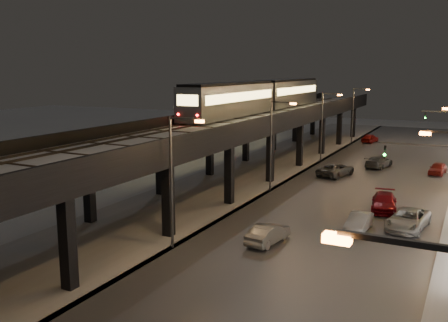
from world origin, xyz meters
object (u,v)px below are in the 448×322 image
at_px(car_mid_dark, 379,162).
at_px(car_onc_white, 384,203).
at_px(subway_train, 263,95).
at_px(car_near_white, 268,234).
at_px(car_onc_red, 438,169).
at_px(car_mid_silver, 336,170).
at_px(car_far_white, 370,139).
at_px(car_onc_silver, 359,223).
at_px(car_onc_dark, 408,220).

xyz_separation_m(car_mid_dark, car_onc_white, (3.80, -19.37, -0.02)).
bearing_deg(subway_train, car_near_white, -66.83).
relative_size(car_onc_white, car_onc_red, 1.27).
xyz_separation_m(car_mid_silver, car_onc_white, (7.27, -12.12, -0.03)).
height_order(car_mid_dark, car_far_white, car_mid_dark).
xyz_separation_m(car_near_white, car_mid_dark, (2.06, 31.47, 0.05)).
height_order(car_near_white, car_mid_silver, car_mid_silver).
bearing_deg(car_onc_white, subway_train, 127.11).
bearing_deg(car_onc_silver, subway_train, 127.35).
bearing_deg(car_onc_dark, car_mid_dark, 111.85).
bearing_deg(car_near_white, subway_train, -59.95).
bearing_deg(subway_train, car_mid_dark, 1.61).
height_order(subway_train, car_onc_dark, subway_train).
bearing_deg(car_onc_dark, car_near_white, -130.10).
bearing_deg(car_onc_red, car_mid_dark, 176.73).
relative_size(car_onc_silver, car_onc_dark, 0.74).
height_order(car_onc_silver, car_onc_red, car_onc_red).
xyz_separation_m(car_near_white, car_onc_dark, (8.31, 7.70, 0.05)).
xyz_separation_m(car_onc_dark, car_onc_white, (-2.46, 4.40, -0.02)).
distance_m(subway_train, car_mid_silver, 15.76).
bearing_deg(car_near_white, car_mid_dark, -86.86).
height_order(car_mid_dark, car_onc_silver, car_mid_dark).
bearing_deg(car_onc_dark, car_mid_silver, 127.61).
distance_m(car_mid_silver, car_mid_dark, 8.05).
bearing_deg(car_mid_silver, car_onc_white, 134.38).
xyz_separation_m(car_far_white, car_onc_red, (11.82, -22.10, -0.04)).
bearing_deg(car_near_white, car_onc_dark, -130.33).
xyz_separation_m(car_mid_silver, car_onc_silver, (6.49, -18.52, -0.10)).
xyz_separation_m(car_near_white, car_mid_silver, (-1.42, 24.22, 0.06)).
xyz_separation_m(car_onc_silver, car_onc_red, (3.78, 24.69, 0.01)).
bearing_deg(car_onc_dark, car_far_white, 111.25).
xyz_separation_m(car_onc_dark, car_onc_red, (0.54, 22.69, -0.08)).
distance_m(car_far_white, car_onc_silver, 47.48).
relative_size(car_mid_dark, car_onc_silver, 1.29).
xyz_separation_m(subway_train, car_onc_dark, (21.60, -23.35, -7.81)).
xyz_separation_m(car_mid_dark, car_onc_red, (6.79, -1.09, -0.08)).
relative_size(car_mid_silver, car_mid_dark, 1.06).
bearing_deg(car_onc_red, car_near_white, -100.41).
xyz_separation_m(car_mid_silver, car_onc_dark, (9.73, -16.52, -0.01)).
height_order(car_mid_silver, car_onc_white, car_mid_silver).
distance_m(car_near_white, car_mid_silver, 24.26).
bearing_deg(car_near_white, car_mid_silver, -79.77).
relative_size(car_mid_dark, car_far_white, 1.23).
distance_m(car_far_white, car_onc_white, 41.34).
relative_size(subway_train, car_far_white, 9.39).
xyz_separation_m(car_near_white, car_onc_white, (5.86, 12.10, 0.03)).
bearing_deg(car_onc_white, car_mid_silver, 112.79).
bearing_deg(car_mid_silver, car_onc_dark, 133.91).
bearing_deg(car_mid_dark, car_onc_white, 111.56).
height_order(car_near_white, car_far_white, car_far_white).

